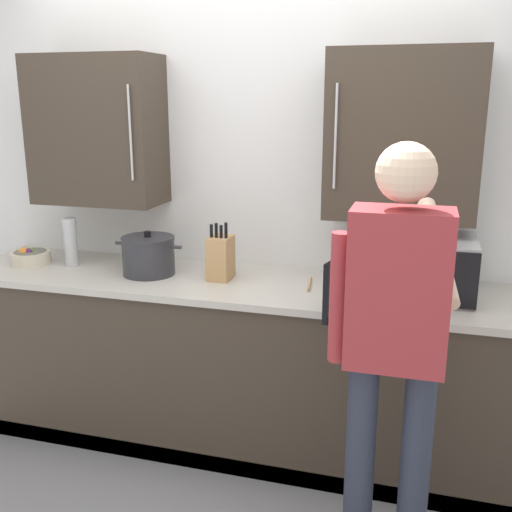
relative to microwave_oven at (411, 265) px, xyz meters
name	(u,v)px	position (x,y,z in m)	size (l,w,h in m)	color
back_wall_tiled	(248,167)	(-0.88, 0.28, 0.40)	(3.40, 0.44, 2.75)	white
counter_unit	(231,362)	(-0.88, -0.03, -0.59)	(2.93, 0.67, 0.91)	#3D3328
microwave_oven	(411,265)	(0.00, 0.00, 0.00)	(0.61, 0.76, 0.27)	#B7BABF
wooden_spoon	(324,285)	(-0.41, -0.01, -0.13)	(0.18, 0.20, 0.02)	tan
stock_pot	(148,255)	(-1.33, -0.05, -0.04)	(0.37, 0.28, 0.23)	#2D2D33
thermos_flask	(71,242)	(-1.80, -0.02, 0.00)	(0.08, 0.08, 0.27)	#B7BABF
fruit_bowl	(30,256)	(-2.05, -0.05, -0.09)	(0.21, 0.21, 0.10)	beige
knife_block	(221,257)	(-0.94, -0.03, -0.02)	(0.11, 0.15, 0.30)	tan
person_figure	(395,335)	(-0.03, -0.78, -0.04)	(0.44, 0.59, 1.67)	#282D3D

